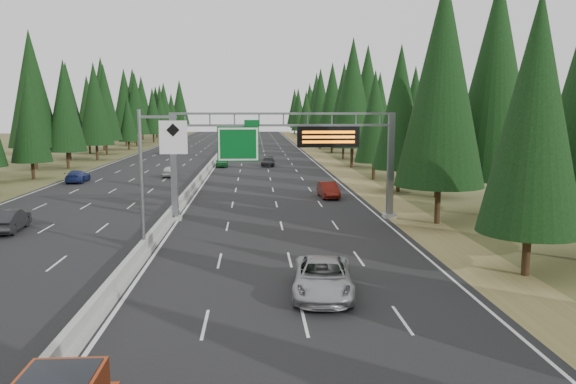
{
  "coord_description": "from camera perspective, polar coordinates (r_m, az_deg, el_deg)",
  "views": [
    {
      "loc": [
        6.15,
        -5.73,
        8.01
      ],
      "look_at": [
        7.7,
        20.0,
        4.26
      ],
      "focal_mm": 35.0,
      "sensor_mm": 36.0,
      "label": 1
    }
  ],
  "objects": [
    {
      "name": "car_ahead_dkgrey",
      "position": [
        80.98,
        -2.04,
        3.11
      ],
      "size": [
        2.21,
        4.65,
        1.31
      ],
      "primitive_type": "imported",
      "rotation": [
        0.0,
        0.0,
        -0.09
      ],
      "color": "black",
      "rests_on": "road"
    },
    {
      "name": "median_barrier",
      "position": [
        86.29,
        -7.53,
        3.15
      ],
      "size": [
        0.7,
        260.0,
        0.85
      ],
      "color": "gray",
      "rests_on": "road"
    },
    {
      "name": "hov_sign_pole",
      "position": [
        31.37,
        -13.66,
        2.02
      ],
      "size": [
        2.8,
        0.5,
        8.0
      ],
      "color": "slate",
      "rests_on": "road"
    },
    {
      "name": "tree_row_right",
      "position": [
        79.84,
        8.17,
        8.94
      ],
      "size": [
        12.16,
        241.4,
        18.76
      ],
      "color": "black",
      "rests_on": "ground"
    },
    {
      "name": "silver_minivan",
      "position": [
        24.64,
        3.55,
        -8.66
      ],
      "size": [
        3.08,
        5.72,
        1.53
      ],
      "primitive_type": "imported",
      "rotation": [
        0.0,
        0.0,
        -0.1
      ],
      "color": "#9B9B9F",
      "rests_on": "road"
    },
    {
      "name": "car_ahead_dkred",
      "position": [
        51.69,
        4.11,
        0.22
      ],
      "size": [
        1.73,
        4.41,
        1.43
      ],
      "primitive_type": "imported",
      "rotation": [
        0.0,
        0.0,
        0.05
      ],
      "color": "#5E140D",
      "rests_on": "road"
    },
    {
      "name": "car_onc_near",
      "position": [
        41.45,
        -26.51,
        -2.58
      ],
      "size": [
        1.99,
        4.7,
        1.51
      ],
      "primitive_type": "imported",
      "rotation": [
        0.0,
        0.0,
        3.23
      ],
      "color": "black",
      "rests_on": "road"
    },
    {
      "name": "car_onc_far",
      "position": [
        107.42,
        -12.15,
        4.24
      ],
      "size": [
        2.43,
        5.2,
        1.44
      ],
      "primitive_type": "imported",
      "rotation": [
        0.0,
        0.0,
        3.15
      ],
      "color": "black",
      "rests_on": "road"
    },
    {
      "name": "sign_gantry",
      "position": [
        40.8,
        0.45,
        4.42
      ],
      "size": [
        16.75,
        0.98,
        7.8
      ],
      "color": "slate",
      "rests_on": "road"
    },
    {
      "name": "car_ahead_far",
      "position": [
        122.41,
        -5.52,
        4.83
      ],
      "size": [
        1.8,
        3.96,
        1.32
      ],
      "primitive_type": "imported",
      "rotation": [
        0.0,
        0.0,
        -0.06
      ],
      "color": "black",
      "rests_on": "road"
    },
    {
      "name": "car_onc_blue",
      "position": [
        66.88,
        -20.59,
        1.51
      ],
      "size": [
        2.04,
        4.7,
        1.35
      ],
      "primitive_type": "imported",
      "rotation": [
        0.0,
        0.0,
        3.17
      ],
      "color": "navy",
      "rests_on": "road"
    },
    {
      "name": "shoulder_left",
      "position": [
        89.37,
        -19.0,
        2.7
      ],
      "size": [
        3.6,
        260.0,
        0.06
      ],
      "primitive_type": "cube",
      "color": "#3F421F",
      "rests_on": "ground"
    },
    {
      "name": "tree_row_left",
      "position": [
        91.43,
        -21.9,
        8.55
      ],
      "size": [
        12.15,
        243.09,
        18.9
      ],
      "color": "black",
      "rests_on": "ground"
    },
    {
      "name": "car_onc_white",
      "position": [
        69.47,
        -11.91,
        2.08
      ],
      "size": [
        1.54,
        3.84,
        1.31
      ],
      "primitive_type": "imported",
      "rotation": [
        0.0,
        0.0,
        3.14
      ],
      "color": "silver",
      "rests_on": "road"
    },
    {
      "name": "road",
      "position": [
        86.32,
        -7.53,
        2.9
      ],
      "size": [
        32.0,
        260.0,
        0.08
      ],
      "primitive_type": "cube",
      "color": "black",
      "rests_on": "ground"
    },
    {
      "name": "car_ahead_green",
      "position": [
        80.58,
        -6.75,
        3.08
      ],
      "size": [
        1.81,
        4.26,
        1.44
      ],
      "primitive_type": "imported",
      "rotation": [
        0.0,
        0.0,
        0.03
      ],
      "color": "#17652A",
      "rests_on": "road"
    },
    {
      "name": "car_ahead_white",
      "position": [
        126.51,
        -3.87,
        5.01
      ],
      "size": [
        3.13,
        5.87,
        1.57
      ],
      "primitive_type": "imported",
      "rotation": [
        0.0,
        0.0,
        0.1
      ],
      "color": "silver",
      "rests_on": "road"
    },
    {
      "name": "shoulder_right",
      "position": [
        86.88,
        4.28,
        2.98
      ],
      "size": [
        3.6,
        260.0,
        0.06
      ],
      "primitive_type": "cube",
      "color": "olive",
      "rests_on": "ground"
    }
  ]
}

